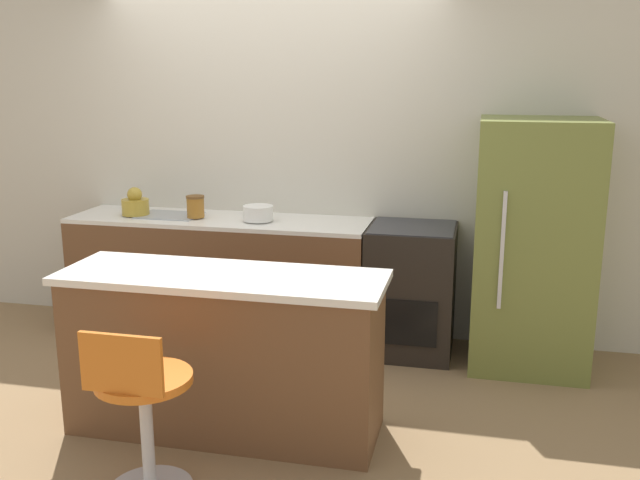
# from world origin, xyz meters

# --- Properties ---
(ground_plane) EXTENTS (14.00, 14.00, 0.00)m
(ground_plane) POSITION_xyz_m (0.00, 0.00, 0.00)
(ground_plane) COLOR #8E704C
(wall_back) EXTENTS (8.00, 0.06, 2.60)m
(wall_back) POSITION_xyz_m (0.00, 0.64, 1.30)
(wall_back) COLOR beige
(wall_back) RESTS_ON ground_plane
(back_counter) EXTENTS (2.21, 0.59, 0.91)m
(back_counter) POSITION_xyz_m (-0.33, 0.32, 0.45)
(back_counter) COLOR brown
(back_counter) RESTS_ON ground_plane
(kitchen_island) EXTENTS (1.76, 0.59, 0.90)m
(kitchen_island) POSITION_xyz_m (0.20, -1.05, 0.45)
(kitchen_island) COLOR brown
(kitchen_island) RESTS_ON ground_plane
(oven_range) EXTENTS (0.60, 0.60, 0.91)m
(oven_range) POSITION_xyz_m (1.08, 0.31, 0.45)
(oven_range) COLOR black
(oven_range) RESTS_ON ground_plane
(refrigerator) EXTENTS (0.76, 0.70, 1.66)m
(refrigerator) POSITION_xyz_m (1.88, 0.27, 0.83)
(refrigerator) COLOR olive
(refrigerator) RESTS_ON ground_plane
(stool_chair) EXTENTS (0.45, 0.45, 0.87)m
(stool_chair) POSITION_xyz_m (0.07, -1.75, 0.43)
(stool_chair) COLOR #B7B7BC
(stool_chair) RESTS_ON ground_plane
(kettle) EXTENTS (0.20, 0.20, 0.20)m
(kettle) POSITION_xyz_m (-0.97, 0.27, 0.99)
(kettle) COLOR #B29333
(kettle) RESTS_ON back_counter
(mixing_bowl) EXTENTS (0.21, 0.21, 0.11)m
(mixing_bowl) POSITION_xyz_m (-0.01, 0.27, 0.96)
(mixing_bowl) COLOR white
(mixing_bowl) RESTS_ON back_counter
(canister_jar) EXTENTS (0.13, 0.13, 0.16)m
(canister_jar) POSITION_xyz_m (-0.49, 0.27, 0.99)
(canister_jar) COLOR #9E6623
(canister_jar) RESTS_ON back_counter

